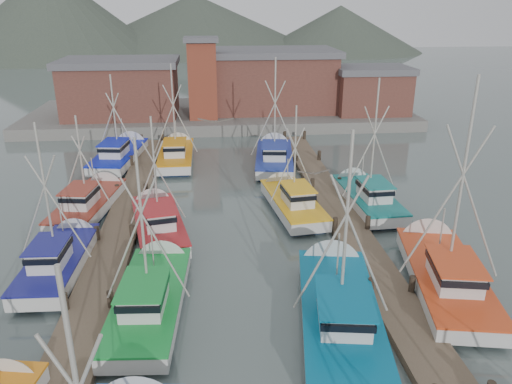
{
  "coord_description": "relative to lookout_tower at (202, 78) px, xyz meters",
  "views": [
    {
      "loc": [
        -1.24,
        -21.68,
        13.35
      ],
      "look_at": [
        1.31,
        6.07,
        2.6
      ],
      "focal_mm": 35.0,
      "sensor_mm": 36.0,
      "label": 1
    }
  ],
  "objects": [
    {
      "name": "gull_far",
      "position": [
        5.45,
        -32.91,
        0.24
      ],
      "size": [
        1.55,
        0.63,
        0.24
      ],
      "rotation": [
        0.0,
        0.0,
        0.14
      ],
      "color": "gray",
      "rests_on": "ground"
    },
    {
      "name": "boat_11",
      "position": [
        11.23,
        -23.49,
        -4.87
      ],
      "size": [
        3.83,
        8.69,
        9.56
      ],
      "rotation": [
        0.0,
        0.0,
        0.05
      ],
      "color": "#101E36",
      "rests_on": "ground"
    },
    {
      "name": "boat_10",
      "position": [
        -7.45,
        -22.85,
        -4.87
      ],
      "size": [
        3.89,
        8.96,
        7.43
      ],
      "rotation": [
        0.0,
        0.0,
        -0.15
      ],
      "color": "#101E36",
      "rests_on": "ground"
    },
    {
      "name": "boat_6",
      "position": [
        -7.33,
        -30.67,
        -4.87
      ],
      "size": [
        3.55,
        8.28,
        8.74
      ],
      "rotation": [
        0.0,
        0.0,
        -0.03
      ],
      "color": "#101E36",
      "rests_on": "ground"
    },
    {
      "name": "gull_near",
      "position": [
        0.97,
        -33.78,
        3.01
      ],
      "size": [
        1.55,
        0.62,
        0.24
      ],
      "rotation": [
        0.0,
        0.0,
        -0.07
      ],
      "color": "gray",
      "rests_on": "ground"
    },
    {
      "name": "dock_right",
      "position": [
        9.0,
        -28.96,
        -5.34
      ],
      "size": [
        2.3,
        46.0,
        1.5
      ],
      "color": "brown",
      "rests_on": "ground"
    },
    {
      "name": "shed_left",
      "position": [
        -9.0,
        2.0,
        -1.21
      ],
      "size": [
        12.72,
        8.48,
        6.2
      ],
      "color": "brown",
      "rests_on": "quay"
    },
    {
      "name": "boat_8",
      "position": [
        -2.69,
        -26.46,
        -4.87
      ],
      "size": [
        4.23,
        8.93,
        8.06
      ],
      "rotation": [
        0.0,
        0.0,
        0.2
      ],
      "color": "#101E36",
      "rests_on": "ground"
    },
    {
      "name": "boat_9",
      "position": [
        5.95,
        -23.9,
        -4.87
      ],
      "size": [
        3.63,
        8.67,
        7.97
      ],
      "rotation": [
        0.0,
        0.0,
        0.13
      ],
      "color": "#101E36",
      "rests_on": "ground"
    },
    {
      "name": "boat_13",
      "position": [
        6.12,
        -13.64,
        -4.87
      ],
      "size": [
        4.14,
        9.94,
        9.99
      ],
      "rotation": [
        0.0,
        0.0,
        -0.12
      ],
      "color": "#101E36",
      "rests_on": "ground"
    },
    {
      "name": "dock_left",
      "position": [
        -5.0,
        -28.96,
        -5.34
      ],
      "size": [
        2.3,
        46.0,
        1.5
      ],
      "color": "brown",
      "rests_on": "ground"
    },
    {
      "name": "quay",
      "position": [
        2.0,
        4.0,
        -4.95
      ],
      "size": [
        44.0,
        16.0,
        1.2
      ],
      "primitive_type": "cube",
      "color": "slate",
      "rests_on": "ground"
    },
    {
      "name": "distant_hills",
      "position": [
        -10.76,
        89.59,
        -5.55
      ],
      "size": [
        175.0,
        140.0,
        42.0
      ],
      "color": "#434C3F",
      "rests_on": "ground"
    },
    {
      "name": "boat_7",
      "position": [
        12.02,
        -33.88,
        -4.86
      ],
      "size": [
        4.86,
        10.34,
        11.42
      ],
      "rotation": [
        0.0,
        0.0,
        -0.18
      ],
      "color": "#101E36",
      "rests_on": "ground"
    },
    {
      "name": "boat_12",
      "position": [
        -2.35,
        -12.11,
        -4.87
      ],
      "size": [
        3.73,
        8.99,
        9.3
      ],
      "rotation": [
        0.0,
        0.0,
        0.01
      ],
      "color": "#101E36",
      "rests_on": "ground"
    },
    {
      "name": "shed_right",
      "position": [
        19.0,
        1.0,
        -1.71
      ],
      "size": [
        8.48,
        6.36,
        5.2
      ],
      "color": "brown",
      "rests_on": "quay"
    },
    {
      "name": "boat_14",
      "position": [
        -7.21,
        -11.72,
        -4.87
      ],
      "size": [
        4.11,
        9.78,
        8.53
      ],
      "rotation": [
        0.0,
        0.0,
        -0.13
      ],
      "color": "#101E36",
      "rests_on": "ground"
    },
    {
      "name": "shed_center",
      "position": [
        8.0,
        4.0,
        -0.86
      ],
      "size": [
        14.84,
        9.54,
        6.9
      ],
      "color": "brown",
      "rests_on": "quay"
    },
    {
      "name": "ground",
      "position": [
        2.0,
        -33.0,
        -5.55
      ],
      "size": [
        260.0,
        260.0,
        0.0
      ],
      "primitive_type": "plane",
      "color": "#4E5E5B",
      "rests_on": "ground"
    },
    {
      "name": "lookout_tower",
      "position": [
        0.0,
        0.0,
        0.0
      ],
      "size": [
        3.6,
        3.6,
        8.5
      ],
      "color": "brown",
      "rests_on": "quay"
    },
    {
      "name": "boat_5",
      "position": [
        6.12,
        -36.24,
        -4.87
      ],
      "size": [
        4.68,
        10.69,
        9.83
      ],
      "rotation": [
        0.0,
        0.0,
        -0.15
      ],
      "color": "#101E36",
      "rests_on": "ground"
    },
    {
      "name": "boat_4",
      "position": [
        -2.21,
        -34.67,
        -4.87
      ],
      "size": [
        3.68,
        9.3,
        9.12
      ],
      "rotation": [
        0.0,
        0.0,
        -0.06
      ],
      "color": "#101E36",
      "rests_on": "ground"
    }
  ]
}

